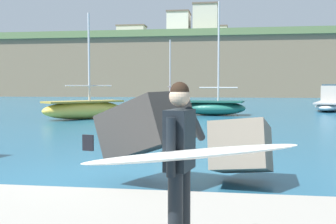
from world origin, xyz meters
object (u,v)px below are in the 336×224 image
object	(u,v)px
boat_mid_centre	(213,107)
boat_mid_left	(84,109)
boat_mid_right	(170,101)
station_building_west	(179,25)
boat_near_left	(329,103)
station_building_annex	(206,21)
mooring_buoy_inner	(163,118)
station_building_central	(216,36)
mooring_buoy_outer	(145,105)
surfer_with_board	(179,158)
station_building_east	(132,36)

from	to	relation	value
boat_mid_centre	boat_mid_left	bearing A→B (deg)	-149.76
boat_mid_right	station_building_west	xyz separation A→B (m)	(-4.62, 45.38, 13.76)
boat_near_left	station_building_west	size ratio (longest dim) A/B	1.13
boat_near_left	station_building_annex	distance (m)	53.86
mooring_buoy_inner	station_building_central	size ratio (longest dim) A/B	0.08
boat_mid_left	station_building_annex	distance (m)	62.89
boat_mid_right	mooring_buoy_outer	size ratio (longest dim) A/B	14.47
boat_near_left	station_building_west	distance (m)	54.84
boat_mid_centre	surfer_with_board	bearing A→B (deg)	-88.62
boat_near_left	station_building_annex	xyz separation A→B (m)	(-12.72, 50.32, 14.39)
station_building_central	boat_mid_left	bearing A→B (deg)	-93.83
station_building_west	station_building_central	distance (m)	17.86
boat_near_left	station_building_east	xyz separation A→B (m)	(-31.75, 66.06, 13.66)
surfer_with_board	station_building_central	world-z (taller)	station_building_central
boat_mid_centre	station_building_east	world-z (taller)	station_building_east
surfer_with_board	boat_mid_centre	world-z (taller)	boat_mid_centre
boat_near_left	boat_mid_right	distance (m)	14.22
boat_mid_left	station_building_central	bearing A→B (deg)	86.17
mooring_buoy_outer	station_building_west	distance (m)	48.50
mooring_buoy_outer	station_building_east	size ratio (longest dim) A/B	0.06
boat_mid_left	boat_mid_right	xyz separation A→B (m)	(2.98, 15.33, -0.04)
boat_mid_centre	station_building_west	bearing A→B (deg)	99.26
mooring_buoy_inner	station_building_east	bearing A→B (deg)	104.57
surfer_with_board	boat_mid_left	size ratio (longest dim) A/B	0.34
boat_near_left	station_building_central	bearing A→B (deg)	99.63
boat_mid_right	station_building_central	bearing A→B (deg)	87.97
boat_near_left	mooring_buoy_inner	bearing A→B (deg)	-133.25
boat_near_left	boat_mid_centre	bearing A→B (deg)	-144.35
surfer_with_board	station_building_west	distance (m)	82.16
boat_near_left	boat_mid_left	size ratio (longest dim) A/B	1.05
boat_near_left	mooring_buoy_inner	xyz separation A→B (m)	(-11.42, -12.15, -0.41)
boat_mid_right	station_building_west	distance (m)	47.65
boat_near_left	mooring_buoy_inner	world-z (taller)	boat_near_left
boat_mid_left	boat_mid_centre	xyz separation A→B (m)	(7.54, 4.40, -0.05)
mooring_buoy_inner	station_building_east	xyz separation A→B (m)	(-20.33, 78.21, 14.07)
boat_mid_right	mooring_buoy_outer	bearing A→B (deg)	-156.53
station_building_central	station_building_annex	bearing A→B (deg)	-95.11
boat_mid_left	station_building_central	distance (m)	78.55
station_building_central	boat_mid_right	bearing A→B (deg)	-92.03
boat_mid_centre	station_building_west	xyz separation A→B (m)	(-9.18, 56.32, 13.77)
station_building_west	boat_mid_right	bearing A→B (deg)	-84.19
surfer_with_board	boat_near_left	xyz separation A→B (m)	(8.32, 30.60, -0.65)
mooring_buoy_outer	station_building_central	bearing A→B (deg)	85.98
station_building_east	mooring_buoy_inner	bearing A→B (deg)	-75.43
surfer_with_board	station_building_annex	distance (m)	82.19
surfer_with_board	boat_near_left	world-z (taller)	boat_near_left
mooring_buoy_inner	boat_near_left	bearing A→B (deg)	46.75
station_building_central	station_building_annex	size ratio (longest dim) A/B	0.88
boat_mid_right	station_building_central	distance (m)	63.38
mooring_buoy_inner	station_building_west	distance (m)	64.00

